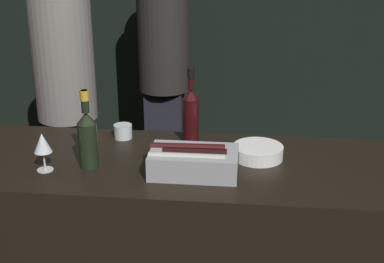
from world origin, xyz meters
The scene contains 8 objects.
ice_bin_with_bottles centered at (0.02, 0.23, 1.07)m, with size 0.35×0.20×0.10m.
bowl_white centered at (0.27, 0.40, 1.04)m, with size 0.21×0.21×0.05m.
wine_glass centered at (-0.56, 0.19, 1.12)m, with size 0.07×0.07×0.16m.
candle_votive centered at (-0.34, 0.56, 1.04)m, with size 0.08×0.08×0.06m.
red_wine_bottle_black_foil centered at (-0.02, 0.56, 1.15)m, with size 0.07×0.07×0.34m.
champagne_bottle centered at (-0.40, 0.25, 1.14)m, with size 0.08×0.08×0.32m.
person_in_hoodie centered at (-0.37, 1.92, 1.02)m, with size 0.35×0.35×1.81m.
person_blond_tee centered at (-0.88, 1.39, 0.97)m, with size 0.37×0.37×1.75m.
Camera 1 is at (0.22, -1.64, 1.91)m, focal length 50.00 mm.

